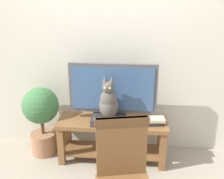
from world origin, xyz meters
The scene contains 8 objects.
back_wall centered at (0.00, 0.87, 1.40)m, with size 7.00×0.12×2.80m, color beige.
tv_stand centered at (0.07, 0.48, 0.33)m, with size 1.20×0.40×0.49m.
tv centered at (0.07, 0.53, 0.83)m, with size 0.95×0.20×0.63m.
media_box centered at (0.03, 0.42, 0.52)m, with size 0.37×0.24×0.07m.
cat centered at (0.03, 0.40, 0.74)m, with size 0.20×0.30×0.47m.
wooden_chair centered at (0.24, -0.51, 0.55)m, with size 0.49×0.49×0.96m.
book_stack centered at (0.51, 0.43, 0.53)m, with size 0.25×0.15×0.08m.
potted_plant centered at (-0.76, 0.54, 0.49)m, with size 0.41×0.41×0.82m.
Camera 1 is at (0.31, -2.20, 1.83)m, focal length 43.57 mm.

